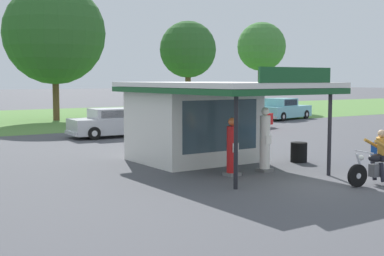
{
  "coord_description": "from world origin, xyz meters",
  "views": [
    {
      "loc": [
        -11.23,
        -10.65,
        3.01
      ],
      "look_at": [
        -1.49,
        3.85,
        1.4
      ],
      "focal_mm": 49.5,
      "sensor_mm": 36.0,
      "label": 1
    }
  ],
  "objects": [
    {
      "name": "spare_tire_stack",
      "position": [
        2.67,
        3.04,
        0.36
      ],
      "size": [
        0.6,
        0.6,
        0.72
      ],
      "color": "black",
      "rests_on": "ground"
    },
    {
      "name": "ground_plane",
      "position": [
        0.0,
        0.0,
        0.0
      ],
      "size": [
        300.0,
        300.0,
        0.0
      ],
      "primitive_type": "plane",
      "color": "#4C4C51"
    },
    {
      "name": "service_station_kiosk",
      "position": [
        -0.37,
        5.03,
        1.7
      ],
      "size": [
        4.63,
        7.24,
        3.35
      ],
      "color": "silver",
      "rests_on": "ground"
    },
    {
      "name": "tree_oak_distant_spare",
      "position": [
        2.14,
        27.03,
        6.18
      ],
      "size": [
        7.35,
        7.35,
        9.98
      ],
      "color": "brown",
      "rests_on": "ground"
    },
    {
      "name": "motorcycle_with_rider",
      "position": [
        1.59,
        -1.22,
        0.65
      ],
      "size": [
        2.19,
        0.71,
        1.58
      ],
      "color": "black",
      "rests_on": "ground"
    },
    {
      "name": "parked_car_back_row_centre",
      "position": [
        16.66,
        18.49,
        0.73
      ],
      "size": [
        5.32,
        3.06,
        1.6
      ],
      "color": "#7AC6D1",
      "rests_on": "ground"
    },
    {
      "name": "tree_oak_centre",
      "position": [
        23.24,
        28.47,
        6.03
      ],
      "size": [
        4.69,
        4.69,
        8.51
      ],
      "color": "brown",
      "rests_on": "ground"
    },
    {
      "name": "gas_pump_nearside",
      "position": [
        -1.05,
        2.25,
        0.83
      ],
      "size": [
        0.44,
        0.44,
        1.83
      ],
      "color": "slate",
      "rests_on": "ground"
    },
    {
      "name": "parked_car_second_row_spare",
      "position": [
        1.12,
        14.57,
        0.7
      ],
      "size": [
        5.66,
        2.31,
        1.49
      ],
      "color": "#B7B7BC",
      "rests_on": "ground"
    },
    {
      "name": "parked_car_back_row_right",
      "position": [
        8.92,
        14.19,
        0.66
      ],
      "size": [
        5.35,
        3.03,
        1.48
      ],
      "color": "red",
      "rests_on": "ground"
    },
    {
      "name": "gas_pump_offside",
      "position": [
        0.31,
        2.25,
        0.97
      ],
      "size": [
        0.44,
        0.44,
        2.11
      ],
      "color": "slate",
      "rests_on": "ground"
    },
    {
      "name": "grass_verge_strip",
      "position": [
        0.0,
        30.0,
        0.0
      ],
      "size": [
        120.0,
        24.0,
        0.01
      ],
      "primitive_type": "cube",
      "color": "#56843D",
      "rests_on": "ground"
    },
    {
      "name": "tree_oak_far_right",
      "position": [
        13.35,
        26.54,
        5.47
      ],
      "size": [
        4.73,
        4.73,
        7.86
      ],
      "color": "brown",
      "rests_on": "ground"
    }
  ]
}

